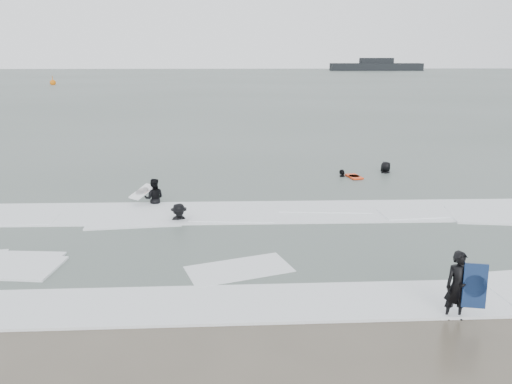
{
  "coord_description": "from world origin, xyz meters",
  "views": [
    {
      "loc": [
        -0.53,
        -10.88,
        5.58
      ],
      "look_at": [
        0.0,
        5.0,
        1.1
      ],
      "focal_mm": 35.0,
      "sensor_mm": 36.0,
      "label": 1
    }
  ],
  "objects_px": {
    "surfer_right_near": "(342,178)",
    "vessel_horizon": "(376,66)",
    "buoy": "(53,83)",
    "surfer_wading": "(155,204)",
    "surfer_right_far": "(385,174)",
    "surfer_centre": "(454,318)",
    "surfer_breaker": "(179,222)"
  },
  "relations": [
    {
      "from": "surfer_wading",
      "to": "surfer_right_far",
      "type": "height_order",
      "value": "surfer_right_far"
    },
    {
      "from": "surfer_right_far",
      "to": "vessel_horizon",
      "type": "bearing_deg",
      "value": -144.18
    },
    {
      "from": "surfer_right_near",
      "to": "surfer_right_far",
      "type": "distance_m",
      "value": 2.31
    },
    {
      "from": "surfer_centre",
      "to": "surfer_right_far",
      "type": "relative_size",
      "value": 0.9
    },
    {
      "from": "surfer_right_near",
      "to": "surfer_right_far",
      "type": "height_order",
      "value": "surfer_right_far"
    },
    {
      "from": "surfer_breaker",
      "to": "vessel_horizon",
      "type": "bearing_deg",
      "value": 45.5
    },
    {
      "from": "surfer_breaker",
      "to": "surfer_right_near",
      "type": "bearing_deg",
      "value": 14.67
    },
    {
      "from": "surfer_centre",
      "to": "surfer_wading",
      "type": "height_order",
      "value": "surfer_centre"
    },
    {
      "from": "surfer_centre",
      "to": "surfer_right_far",
      "type": "bearing_deg",
      "value": 79.42
    },
    {
      "from": "surfer_centre",
      "to": "surfer_breaker",
      "type": "distance_m",
      "value": 9.36
    },
    {
      "from": "buoy",
      "to": "vessel_horizon",
      "type": "bearing_deg",
      "value": 41.13
    },
    {
      "from": "vessel_horizon",
      "to": "surfer_right_far",
      "type": "bearing_deg",
      "value": -104.76
    },
    {
      "from": "surfer_wading",
      "to": "surfer_right_near",
      "type": "relative_size",
      "value": 1.01
    },
    {
      "from": "surfer_wading",
      "to": "surfer_right_far",
      "type": "relative_size",
      "value": 0.9
    },
    {
      "from": "surfer_right_near",
      "to": "surfer_wading",
      "type": "bearing_deg",
      "value": -3.72
    },
    {
      "from": "surfer_right_near",
      "to": "buoy",
      "type": "xyz_separation_m",
      "value": [
        -36.87,
        66.99,
        0.42
      ]
    },
    {
      "from": "surfer_wading",
      "to": "vessel_horizon",
      "type": "distance_m",
      "value": 142.18
    },
    {
      "from": "surfer_centre",
      "to": "surfer_wading",
      "type": "bearing_deg",
      "value": 131.45
    },
    {
      "from": "surfer_right_near",
      "to": "surfer_breaker",
      "type": "bearing_deg",
      "value": 11.84
    },
    {
      "from": "buoy",
      "to": "surfer_breaker",
      "type": "bearing_deg",
      "value": -67.59
    },
    {
      "from": "surfer_centre",
      "to": "buoy",
      "type": "bearing_deg",
      "value": 113.99
    },
    {
      "from": "surfer_wading",
      "to": "surfer_right_far",
      "type": "distance_m",
      "value": 11.14
    },
    {
      "from": "surfer_centre",
      "to": "surfer_breaker",
      "type": "relative_size",
      "value": 1.04
    },
    {
      "from": "surfer_wading",
      "to": "buoy",
      "type": "xyz_separation_m",
      "value": [
        -28.92,
        70.88,
        0.42
      ]
    },
    {
      "from": "surfer_breaker",
      "to": "surfer_wading",
      "type": "bearing_deg",
      "value": 91.98
    },
    {
      "from": "surfer_breaker",
      "to": "surfer_right_far",
      "type": "bearing_deg",
      "value": 9.81
    },
    {
      "from": "vessel_horizon",
      "to": "surfer_wading",
      "type": "bearing_deg",
      "value": -108.25
    },
    {
      "from": "buoy",
      "to": "surfer_right_near",
      "type": "bearing_deg",
      "value": -61.18
    },
    {
      "from": "surfer_right_near",
      "to": "vessel_horizon",
      "type": "bearing_deg",
      "value": -135.38
    },
    {
      "from": "surfer_wading",
      "to": "buoy",
      "type": "relative_size",
      "value": 0.94
    },
    {
      "from": "buoy",
      "to": "vessel_horizon",
      "type": "xyz_separation_m",
      "value": [
        73.45,
        64.14,
        0.97
      ]
    },
    {
      "from": "surfer_wading",
      "to": "surfer_breaker",
      "type": "bearing_deg",
      "value": 117.56
    }
  ]
}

